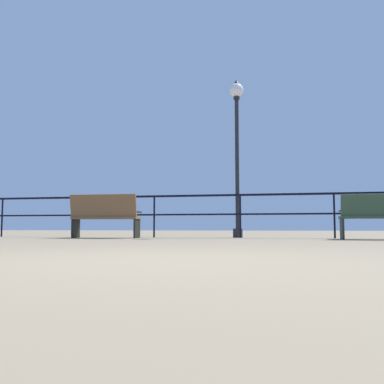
{
  "coord_description": "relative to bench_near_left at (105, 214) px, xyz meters",
  "views": [
    {
      "loc": [
        0.94,
        -3.01,
        0.25
      ],
      "look_at": [
        -1.07,
        6.51,
        1.07
      ],
      "focal_mm": 39.22,
      "sensor_mm": 36.0,
      "label": 1
    }
  ],
  "objects": [
    {
      "name": "ground_plane",
      "position": [
        3.08,
        -6.14,
        -0.56
      ],
      "size": [
        60.0,
        60.0,
        0.0
      ],
      "primitive_type": "plane",
      "color": "#85745A"
    },
    {
      "name": "pier_railing",
      "position": [
        3.08,
        0.87,
        0.22
      ],
      "size": [
        21.47,
        0.05,
        1.05
      ],
      "color": "black",
      "rests_on": "ground_plane"
    },
    {
      "name": "bench_near_left",
      "position": [
        0.0,
        0.0,
        0.0
      ],
      "size": [
        1.61,
        0.63,
        1.02
      ],
      "color": "brown",
      "rests_on": "ground_plane"
    },
    {
      "name": "bench_near_right",
      "position": [
        5.99,
        0.0,
        -0.05
      ],
      "size": [
        1.51,
        0.65,
        0.93
      ],
      "color": "#304833",
      "rests_on": "ground_plane"
    },
    {
      "name": "lamppost_center",
      "position": [
        2.99,
        1.15,
        2.0
      ],
      "size": [
        0.35,
        0.35,
        3.97
      ],
      "color": "black",
      "rests_on": "ground_plane"
    }
  ]
}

